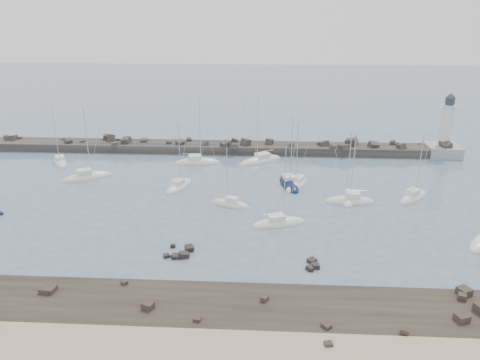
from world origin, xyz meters
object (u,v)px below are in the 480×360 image
at_px(sailboat_12, 413,198).
at_px(sailboat_13, 87,178).
at_px(sailboat_6, 297,185).
at_px(sailboat_8, 289,184).
at_px(sailboat_5, 230,204).
at_px(sailboat_10, 350,198).
at_px(sailboat_3, 179,187).
at_px(sailboat_4, 197,163).
at_px(sailboat_7, 279,223).
at_px(sailboat_9, 350,201).
at_px(sailboat_1, 60,162).
at_px(lighthouse, 444,142).
at_px(sailboat_14, 261,161).

height_order(sailboat_12, sailboat_13, sailboat_13).
bearing_deg(sailboat_6, sailboat_8, 175.01).
bearing_deg(sailboat_13, sailboat_8, -2.00).
relative_size(sailboat_5, sailboat_13, 0.74).
height_order(sailboat_6, sailboat_10, sailboat_6).
xyz_separation_m(sailboat_3, sailboat_4, (1.41, 13.91, 0.01)).
bearing_deg(sailboat_12, sailboat_6, 165.49).
bearing_deg(sailboat_7, sailboat_4, 120.54).
relative_size(sailboat_4, sailboat_10, 1.18).
xyz_separation_m(sailboat_3, sailboat_9, (30.41, -5.27, 0.02)).
xyz_separation_m(sailboat_6, sailboat_13, (-40.58, 1.50, 0.01)).
distance_m(sailboat_5, sailboat_9, 20.47).
bearing_deg(sailboat_5, sailboat_6, 39.74).
height_order(sailboat_5, sailboat_12, sailboat_12).
relative_size(sailboat_6, sailboat_13, 0.89).
height_order(sailboat_1, sailboat_7, sailboat_7).
relative_size(lighthouse, sailboat_10, 1.14).
relative_size(sailboat_5, sailboat_14, 0.69).
bearing_deg(lighthouse, sailboat_12, -117.87).
distance_m(sailboat_3, sailboat_13, 19.08).
xyz_separation_m(sailboat_12, sailboat_13, (-60.46, 6.64, -0.00)).
xyz_separation_m(lighthouse, sailboat_3, (-55.32, -22.74, -2.95)).
xyz_separation_m(sailboat_7, sailboat_9, (12.31, 9.13, 0.02)).
bearing_deg(sailboat_6, sailboat_7, -102.75).
bearing_deg(sailboat_1, sailboat_4, 2.00).
height_order(sailboat_1, sailboat_13, sailboat_13).
height_order(sailboat_9, sailboat_12, sailboat_9).
distance_m(sailboat_8, sailboat_12, 22.05).
bearing_deg(sailboat_8, sailboat_7, -97.59).
xyz_separation_m(sailboat_1, sailboat_3, (28.00, -12.88, 0.01)).
distance_m(sailboat_4, sailboat_13, 22.56).
relative_size(sailboat_5, sailboat_10, 0.87).
bearing_deg(sailboat_4, sailboat_8, -31.42).
distance_m(sailboat_1, sailboat_7, 53.57).
distance_m(lighthouse, sailboat_8, 40.60).
relative_size(lighthouse, sailboat_9, 1.08).
bearing_deg(sailboat_5, sailboat_12, 8.37).
bearing_deg(sailboat_9, sailboat_5, -173.49).
distance_m(sailboat_9, sailboat_10, 1.39).
distance_m(sailboat_7, sailboat_9, 15.32).
distance_m(sailboat_6, sailboat_13, 40.61).
relative_size(sailboat_5, sailboat_6, 0.83).
bearing_deg(sailboat_13, sailboat_12, -6.27).
distance_m(sailboat_10, sailboat_14, 25.29).
xyz_separation_m(sailboat_7, sailboat_10, (12.53, 10.50, 0.01)).
distance_m(sailboat_10, sailboat_13, 49.94).
xyz_separation_m(sailboat_7, sailboat_14, (-3.27, 30.26, 0.01)).
relative_size(sailboat_7, sailboat_10, 1.05).
bearing_deg(sailboat_9, sailboat_3, 170.17).
relative_size(sailboat_1, sailboat_13, 0.88).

